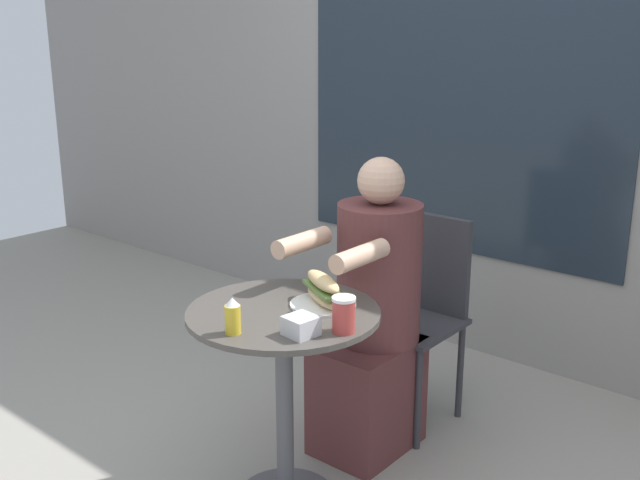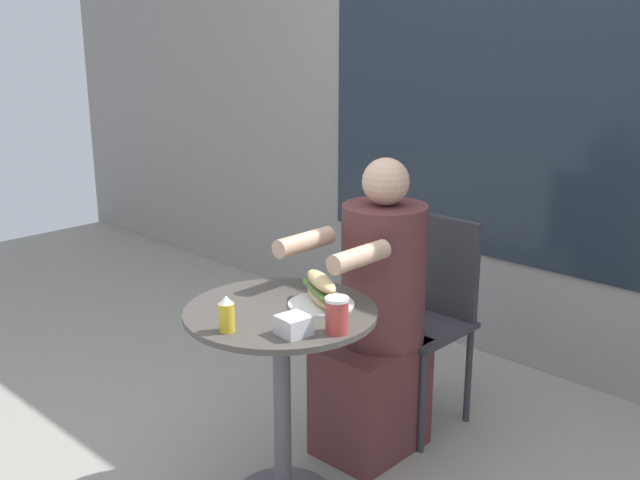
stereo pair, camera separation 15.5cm
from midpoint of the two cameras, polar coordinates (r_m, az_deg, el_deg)
The scene contains 8 objects.
storefront_wall at distance 3.64m, azimuth 13.74°, elevation 11.99°, with size 8.00×0.09×2.80m.
cafe_table at distance 2.56m, azimuth -4.52°, elevation -9.54°, with size 0.64×0.64×0.72m.
diner_chair at distance 3.17m, azimuth 6.28°, elevation -4.50°, with size 0.38×0.38×0.87m.
seated_diner at distance 2.91m, azimuth 2.43°, elevation -6.59°, with size 0.33×0.58×1.16m.
sandwich_on_plate at distance 2.50m, azimuth -1.55°, elevation -4.03°, with size 0.23×0.22×0.11m.
drink_cup at distance 2.28m, azimuth -0.14°, elevation -5.72°, with size 0.07×0.07×0.11m.
napkin_box at distance 2.27m, azimuth -3.43°, elevation -6.56°, with size 0.10×0.10×0.06m.
condiment_bottle at distance 2.30m, azimuth -8.61°, elevation -5.79°, with size 0.05×0.05×0.12m.
Camera 1 is at (1.58, -1.67, 1.63)m, focal length 42.00 mm.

